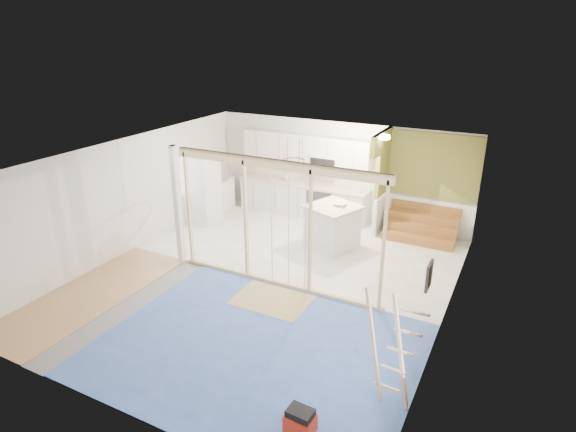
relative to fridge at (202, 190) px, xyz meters
The scene contains 17 objects.
room 3.70m from the fridge, 34.29° to the right, with size 7.01×8.01×2.61m.
floor_overlays 3.81m from the fridge, 32.87° to the right, with size 7.00×8.00×0.03m.
stud_frame 3.53m from the fridge, 36.82° to the right, with size 4.66×0.14×2.60m.
base_cabinets 1.97m from the fridge, 41.92° to the left, with size 4.45×2.24×0.93m.
upper_cabinets 2.96m from the fridge, 38.33° to the left, with size 3.60×0.41×0.85m.
green_partition 5.33m from the fridge, 17.30° to the left, with size 2.25×1.51×2.60m.
pot_rack 2.95m from the fridge, ahead, with size 0.52×0.52×0.72m.
sheathing_panel 7.70m from the fridge, 31.99° to the right, with size 0.02×4.00×2.60m, color tan.
electrical_panel 7.38m from the fridge, 28.23° to the right, with size 0.04×0.30×0.40m, color #3A3A3F.
ceiling_light 4.83m from the fridge, 11.78° to the left, with size 0.32×0.32×0.08m, color #FFEABF.
fridge is the anchor object (origin of this frame).
island 3.66m from the fridge, ahead, with size 1.37×1.37×1.04m.
bowl 3.79m from the fridge, ahead, with size 0.29×0.29×0.07m, color white.
soap_bottle_a 2.33m from the fridge, 44.12° to the left, with size 0.11×0.11×0.28m, color silver.
soap_bottle_b 4.04m from the fridge, 22.23° to the left, with size 0.10×0.10×0.21m, color silver.
toolbox 7.58m from the fridge, 44.39° to the right, with size 0.38×0.30×0.35m.
ladder 7.52m from the fridge, 34.30° to the right, with size 0.88×0.15×1.66m.
Camera 1 is at (4.36, -7.48, 4.82)m, focal length 30.00 mm.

